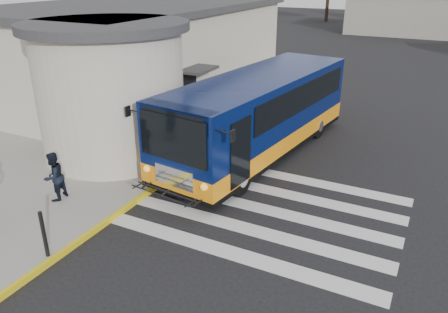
% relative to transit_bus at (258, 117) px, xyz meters
% --- Properties ---
extents(ground, '(140.00, 140.00, 0.00)m').
position_rel_transit_bus_xyz_m(ground, '(2.30, -3.12, -1.44)').
color(ground, black).
rests_on(ground, ground).
extents(sidewalk, '(10.00, 34.00, 0.15)m').
position_rel_transit_bus_xyz_m(sidewalk, '(-6.70, 0.88, -1.37)').
color(sidewalk, gray).
rests_on(sidewalk, ground).
extents(curb_strip, '(0.12, 34.00, 0.16)m').
position_rel_transit_bus_xyz_m(curb_strip, '(-1.75, 0.88, -1.36)').
color(curb_strip, yellow).
rests_on(curb_strip, ground).
extents(station_building, '(12.70, 18.70, 4.80)m').
position_rel_transit_bus_xyz_m(station_building, '(-8.54, 3.79, 1.12)').
color(station_building, beige).
rests_on(station_building, ground).
extents(crosswalk, '(8.00, 5.35, 0.01)m').
position_rel_transit_bus_xyz_m(crosswalk, '(1.80, -3.92, -1.44)').
color(crosswalk, silver).
rests_on(crosswalk, ground).
extents(transit_bus, '(4.54, 10.95, 3.02)m').
position_rel_transit_bus_xyz_m(transit_bus, '(0.00, 0.00, 0.00)').
color(transit_bus, '#06154B').
rests_on(transit_bus, ground).
extents(pedestrian_b, '(0.64, 0.78, 1.51)m').
position_rel_transit_bus_xyz_m(pedestrian_b, '(-3.87, -6.43, -0.54)').
color(pedestrian_b, black).
rests_on(pedestrian_b, sidewalk).
extents(bollard, '(0.10, 0.10, 1.23)m').
position_rel_transit_bus_xyz_m(bollard, '(-1.90, -8.63, -0.68)').
color(bollard, black).
rests_on(bollard, sidewalk).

